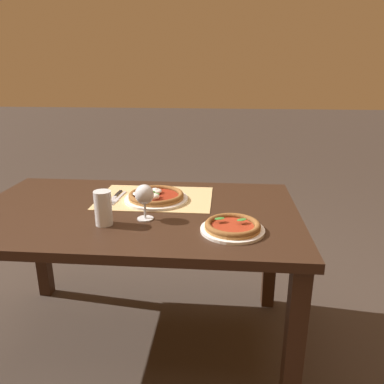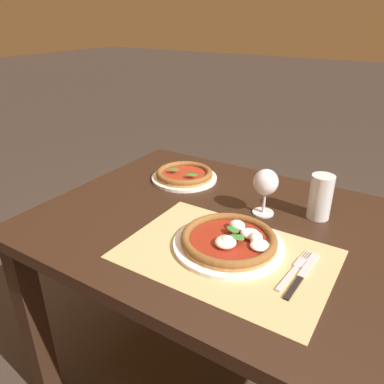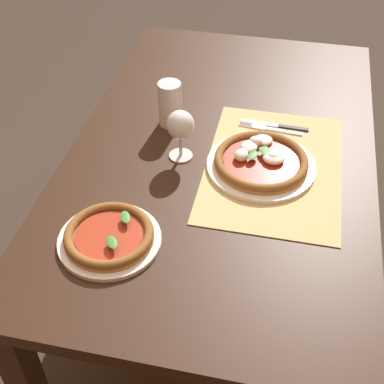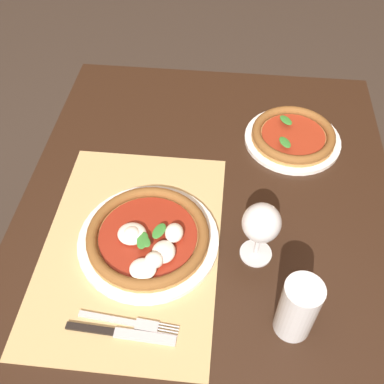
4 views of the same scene
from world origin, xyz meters
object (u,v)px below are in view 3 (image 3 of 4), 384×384
object	(u,v)px
wine_glass	(180,127)
knife	(274,125)
fork	(270,129)
pizza_near	(261,161)
pint_glass	(170,105)
pizza_far	(109,237)

from	to	relation	value
wine_glass	knife	distance (m)	0.34
wine_glass	fork	distance (m)	0.32
fork	wine_glass	bearing A→B (deg)	127.45
knife	pizza_near	bearing A→B (deg)	175.00
pint_glass	fork	distance (m)	0.32
pizza_far	pint_glass	bearing A→B (deg)	-2.58
pizza_near	wine_glass	size ratio (longest dim) A/B	2.01
pizza_near	pint_glass	size ratio (longest dim) A/B	2.15
pizza_far	pint_glass	size ratio (longest dim) A/B	1.77
pizza_near	pizza_far	xyz separation A→B (m)	(-0.37, 0.33, -0.00)
fork	knife	bearing A→B (deg)	-25.63
fork	pizza_near	bearing A→B (deg)	177.74
wine_glass	knife	bearing A→B (deg)	-50.53
pizza_near	wine_glass	xyz separation A→B (m)	(0.00, 0.24, 0.08)
pizza_far	fork	size ratio (longest dim) A/B	1.28
pint_glass	wine_glass	bearing A→B (deg)	-155.94
pizza_far	pizza_near	bearing A→B (deg)	-41.91
pizza_near	pint_glass	bearing A→B (deg)	62.29
pizza_near	fork	distance (m)	0.19
pizza_far	knife	xyz separation A→B (m)	(0.58, -0.35, -0.01)
pizza_near	pint_glass	distance (m)	0.35
wine_glass	pint_glass	size ratio (longest dim) A/B	1.07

